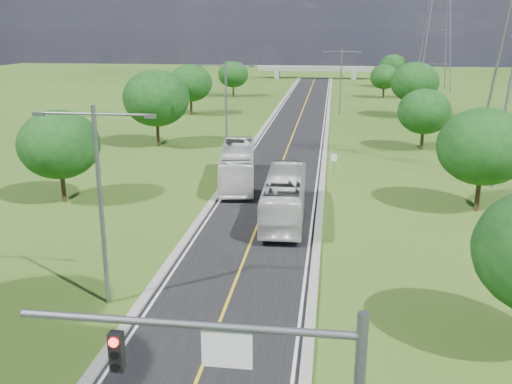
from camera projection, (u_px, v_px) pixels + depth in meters
The scene contains 21 objects.
ground at pixel (293, 134), 73.81m from camera, with size 260.00×260.00×0.00m, color #294C15.
road at pixel (297, 126), 79.50m from camera, with size 8.00×150.00×0.06m, color black.
curb_left at pixel (266, 124), 80.03m from camera, with size 0.50×150.00×0.22m, color gray.
curb_right at pixel (327, 126), 78.94m from camera, with size 0.50×150.00×0.22m, color gray.
speed_limit_sign at pixel (334, 162), 51.76m from camera, with size 0.55×0.09×2.40m.
overpass at pixel (315, 69), 149.20m from camera, with size 30.00×3.00×3.20m.
streetlight_near_left at pixel (100, 190), 27.26m from camera, with size 5.90×0.25×10.00m.
streetlight_mid_left at pixel (226, 102), 58.64m from camera, with size 5.90×0.25×10.00m.
streetlight_far_right at pixel (341, 76), 88.48m from camera, with size 5.90×0.25×10.00m.
power_tower_far at pixel (438, 23), 118.84m from camera, with size 9.00×6.40×28.00m.
tree_lb at pixel (59, 144), 44.12m from camera, with size 6.30×6.30×7.33m.
tree_lc at pixel (156, 98), 64.65m from camera, with size 7.56×7.56×8.79m.
tree_ld at pixel (191, 83), 87.90m from camera, with size 6.72×6.72×7.82m.
tree_le at pixel (233, 74), 110.58m from camera, with size 5.88×5.88×6.84m.
tree_rb at pixel (483, 147), 41.83m from camera, with size 6.72×6.72×7.82m.
tree_rc at pixel (424, 112), 63.06m from camera, with size 5.88×5.88×6.84m.
tree_rd at pixel (415, 82), 85.36m from camera, with size 7.14×7.14×8.30m.
tree_re at pixel (384, 77), 108.86m from camera, with size 5.46×5.46×6.35m.
tree_rf at pixel (393, 66), 127.25m from camera, with size 6.30×6.30×7.33m.
bus_outbound at pixel (285, 197), 40.90m from camera, with size 2.75×11.76×3.28m, color silver.
bus_inbound at pixel (238, 165), 49.93m from camera, with size 2.81×12.00×3.34m, color white.
Camera 1 is at (4.92, -12.94, 13.53)m, focal length 40.00 mm.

